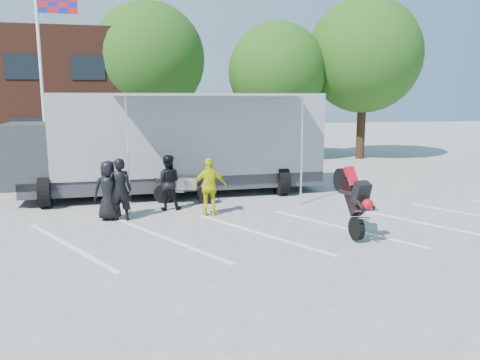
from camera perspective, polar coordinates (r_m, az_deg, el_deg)
name	(u,v)px	position (r m, az deg, el deg)	size (l,w,h in m)	color
ground	(262,245)	(11.57, 2.69, -7.93)	(100.00, 100.00, 0.00)	#A0A09B
parking_bay_lines	(252,233)	(12.49, 1.46, -6.52)	(18.00, 5.00, 0.01)	white
office_building	(2,98)	(29.44, -27.03, 8.88)	(18.00, 8.00, 7.00)	#4C2418
flagpole	(47,60)	(20.90, -22.49, 13.41)	(1.61, 0.12, 8.00)	white
tree_left	(149,60)	(26.68, -11.09, 14.20)	(6.12, 6.12, 8.64)	#382314
tree_mid	(277,72)	(26.84, 4.54, 13.00)	(5.44, 5.44, 7.68)	#382314
tree_right	(364,56)	(28.34, 14.90, 14.44)	(6.46, 6.46, 9.12)	#382314
transporter_truck	(178,194)	(17.63, -7.59, -1.69)	(11.63, 5.61, 3.70)	gray
parked_motorcycle	(185,203)	(16.08, -6.76, -2.83)	(0.72, 2.15, 1.12)	#A5A6AA
stunt_bike_rider	(343,234)	(12.73, 12.45, -6.46)	(0.79, 1.67, 1.97)	black
spectator_leather_a	(109,190)	(14.22, -15.70, -1.21)	(0.86, 0.56, 1.76)	black
spectator_leather_b	(120,189)	(14.03, -14.41, -1.13)	(0.67, 0.44, 1.85)	black
spectator_leather_c	(168,182)	(15.11, -8.82, -0.28)	(0.86, 0.67, 1.77)	black
spectator_hivis	(210,187)	(14.20, -3.71, -0.85)	(1.04, 0.43, 1.77)	#D5D30B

